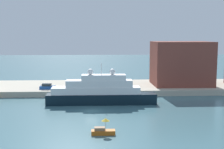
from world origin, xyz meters
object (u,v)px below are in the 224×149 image
harbor_building (181,63)px  mooring_bollard (94,89)px  parked_car (47,87)px  small_motorboat (103,130)px  large_yacht (100,92)px  person_figure (67,85)px

harbor_building → mooring_bollard: 29.38m
parked_car → small_motorboat: bearing=-67.3°
large_yacht → harbor_building: harbor_building is taller
harbor_building → person_figure: 36.15m
small_motorboat → mooring_bollard: size_ratio=4.94×
large_yacht → person_figure: (-9.75, 15.16, -0.63)m
small_motorboat → harbor_building: harbor_building is taller
harbor_building → large_yacht: bearing=-143.8°
large_yacht → parked_car: (-15.11, 12.89, -0.68)m
parked_car → person_figure: 5.82m
harbor_building → person_figure: harbor_building is taller
small_motorboat → parked_car: bearing=112.7°
person_figure → harbor_building: bearing=5.9°
small_motorboat → mooring_bollard: bearing=93.2°
person_figure → mooring_bollard: person_figure is taller
parked_car → mooring_bollard: size_ratio=5.36×
small_motorboat → harbor_building: bearing=59.2°
small_motorboat → person_figure: size_ratio=2.61×
harbor_building → parked_car: bearing=-171.7°
small_motorboat → mooring_bollard: 34.02m
large_yacht → parked_car: 19.87m
harbor_building → parked_car: (-40.81, -5.92, -6.09)m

